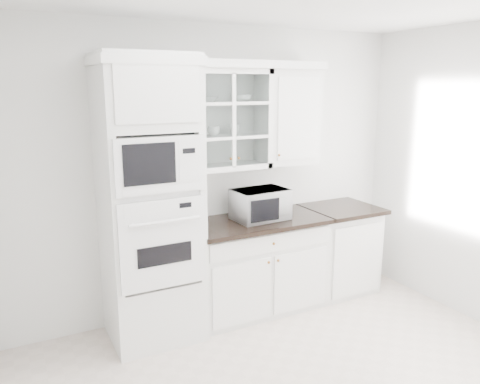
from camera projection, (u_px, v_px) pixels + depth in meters
room_shell at (294, 141)px, 3.23m from camera, size 4.00×3.50×2.70m
oven_column at (150, 203)px, 3.88m from camera, size 0.76×0.68×2.40m
base_cabinet_run at (256, 264)px, 4.53m from camera, size 1.32×0.67×0.92m
extra_base_cabinet at (338, 248)px, 4.98m from camera, size 0.72×0.67×0.92m
upper_cabinet_glass at (226, 120)px, 4.23m from camera, size 0.80×0.33×0.90m
upper_cabinet_solid at (288, 117)px, 4.53m from camera, size 0.55×0.33×0.90m
crown_molding at (216, 64)px, 4.05m from camera, size 2.14×0.38×0.07m
countertop_microwave at (259, 204)px, 4.39m from camera, size 0.52×0.44×0.29m
bowl_a at (207, 99)px, 4.12m from camera, size 0.25×0.25×0.05m
bowl_b at (242, 98)px, 4.28m from camera, size 0.23×0.23×0.06m
cup_a at (214, 131)px, 4.20m from camera, size 0.13×0.13×0.09m
cup_b at (235, 129)px, 4.29m from camera, size 0.13×0.13×0.10m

